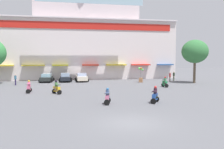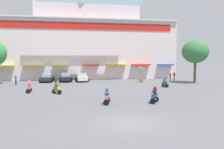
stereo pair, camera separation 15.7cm
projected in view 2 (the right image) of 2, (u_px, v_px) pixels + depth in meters
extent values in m
plane|color=#595A5E|center=(102.00, 93.00, 27.63)|extent=(128.00, 128.00, 0.00)
cube|color=silver|center=(87.00, 51.00, 49.62)|extent=(35.04, 11.66, 11.35)
cube|color=silver|center=(86.00, 3.00, 49.48)|extent=(20.35, 10.50, 8.81)
cube|color=red|center=(89.00, 26.00, 43.53)|extent=(32.24, 0.12, 1.24)
cube|color=silver|center=(89.00, 18.00, 43.39)|extent=(35.04, 0.70, 0.24)
cube|color=gold|center=(3.00, 65.00, 40.85)|extent=(3.46, 1.10, 0.20)
cube|color=gold|center=(34.00, 65.00, 41.77)|extent=(3.89, 1.10, 0.20)
cube|color=gold|center=(61.00, 65.00, 42.62)|extent=(2.90, 1.10, 0.20)
cube|color=red|center=(91.00, 65.00, 43.61)|extent=(3.04, 1.10, 0.20)
cube|color=gold|center=(117.00, 65.00, 44.50)|extent=(3.82, 1.10, 0.20)
cube|color=red|center=(141.00, 65.00, 45.38)|extent=(3.67, 1.10, 0.20)
cube|color=#244D8B|center=(166.00, 65.00, 46.29)|extent=(3.11, 1.10, 0.20)
cylinder|color=brown|center=(195.00, 72.00, 38.32)|extent=(0.40, 0.40, 3.66)
ellipsoid|color=#33703A|center=(195.00, 51.00, 38.08)|extent=(4.36, 3.90, 3.80)
cube|color=#252928|center=(47.00, 78.00, 40.48)|extent=(2.02, 4.42, 0.63)
cube|color=#92BECE|center=(47.00, 75.00, 40.44)|extent=(1.65, 2.25, 0.51)
cylinder|color=black|center=(43.00, 79.00, 41.72)|extent=(0.61, 0.20, 0.60)
cylinder|color=black|center=(53.00, 79.00, 41.94)|extent=(0.61, 0.20, 0.60)
cylinder|color=black|center=(40.00, 81.00, 39.06)|extent=(0.61, 0.20, 0.60)
cylinder|color=black|center=(51.00, 81.00, 39.29)|extent=(0.61, 0.20, 0.60)
cube|color=black|center=(66.00, 78.00, 40.92)|extent=(1.67, 4.34, 0.67)
cube|color=#9BB2CD|center=(66.00, 75.00, 40.88)|extent=(1.43, 2.17, 0.55)
cylinder|color=black|center=(61.00, 79.00, 42.11)|extent=(0.60, 0.17, 0.60)
cylinder|color=black|center=(71.00, 79.00, 42.41)|extent=(0.60, 0.17, 0.60)
cylinder|color=black|center=(61.00, 81.00, 39.48)|extent=(0.60, 0.17, 0.60)
cylinder|color=black|center=(71.00, 80.00, 39.77)|extent=(0.60, 0.17, 0.60)
cube|color=beige|center=(82.00, 78.00, 41.13)|extent=(1.88, 4.32, 0.70)
cube|color=#9CACD2|center=(82.00, 75.00, 41.09)|extent=(1.57, 2.18, 0.49)
cylinder|color=black|center=(76.00, 79.00, 42.26)|extent=(0.60, 0.18, 0.60)
cylinder|color=black|center=(86.00, 79.00, 42.63)|extent=(0.60, 0.18, 0.60)
cylinder|color=black|center=(77.00, 81.00, 39.68)|extent=(0.60, 0.18, 0.60)
cylinder|color=black|center=(88.00, 80.00, 40.05)|extent=(0.60, 0.18, 0.60)
cylinder|color=black|center=(59.00, 92.00, 26.47)|extent=(0.51, 0.41, 0.52)
cylinder|color=black|center=(54.00, 91.00, 27.31)|extent=(0.51, 0.41, 0.52)
cube|color=gold|center=(57.00, 91.00, 26.89)|extent=(0.80, 1.01, 0.10)
cube|color=gold|center=(56.00, 88.00, 27.01)|extent=(0.61, 0.71, 0.28)
cube|color=gold|center=(59.00, 90.00, 26.54)|extent=(0.34, 0.29, 0.70)
cylinder|color=black|center=(59.00, 85.00, 26.48)|extent=(0.45, 0.32, 0.04)
cube|color=#7B6555|center=(56.00, 89.00, 26.95)|extent=(0.42, 0.41, 0.36)
cylinder|color=#4A7844|center=(56.00, 85.00, 26.92)|extent=(0.44, 0.44, 0.56)
sphere|color=black|center=(56.00, 81.00, 26.89)|extent=(0.25, 0.25, 0.25)
cube|color=#4A7844|center=(57.00, 85.00, 26.73)|extent=(0.53, 0.55, 0.10)
cylinder|color=black|center=(28.00, 91.00, 27.16)|extent=(0.52, 0.15, 0.52)
cylinder|color=black|center=(30.00, 90.00, 28.39)|extent=(0.52, 0.15, 0.52)
cube|color=#E2678E|center=(29.00, 90.00, 27.77)|extent=(0.29, 1.11, 0.10)
cube|color=#E2678E|center=(29.00, 86.00, 27.97)|extent=(0.31, 0.71, 0.28)
cube|color=#E2678E|center=(28.00, 89.00, 27.27)|extent=(0.32, 0.14, 0.71)
cylinder|color=black|center=(28.00, 84.00, 27.20)|extent=(0.52, 0.04, 0.04)
cube|color=gray|center=(29.00, 87.00, 27.88)|extent=(0.32, 0.28, 0.36)
cylinder|color=pink|center=(29.00, 84.00, 27.85)|extent=(0.32, 0.32, 0.49)
sphere|color=gold|center=(29.00, 81.00, 27.82)|extent=(0.25, 0.25, 0.25)
cube|color=pink|center=(29.00, 84.00, 27.57)|extent=(0.34, 0.44, 0.10)
cylinder|color=black|center=(106.00, 102.00, 20.38)|extent=(0.54, 0.27, 0.52)
cylinder|color=black|center=(107.00, 100.00, 21.53)|extent=(0.54, 0.27, 0.52)
cube|color=pink|center=(107.00, 101.00, 20.95)|extent=(0.52, 1.05, 0.10)
cube|color=pink|center=(107.00, 96.00, 21.13)|extent=(0.45, 0.70, 0.28)
cube|color=pink|center=(106.00, 100.00, 20.48)|extent=(0.34, 0.22, 0.65)
cylinder|color=black|center=(106.00, 94.00, 20.42)|extent=(0.51, 0.16, 0.04)
cube|color=#2D3447|center=(107.00, 98.00, 21.05)|extent=(0.38, 0.35, 0.36)
cylinder|color=#445579|center=(107.00, 93.00, 21.01)|extent=(0.39, 0.39, 0.50)
sphere|color=#2A629C|center=(107.00, 89.00, 20.99)|extent=(0.25, 0.25, 0.25)
cube|color=#445579|center=(107.00, 93.00, 20.76)|extent=(0.44, 0.51, 0.10)
cylinder|color=black|center=(153.00, 101.00, 20.92)|extent=(0.51, 0.41, 0.52)
cylinder|color=black|center=(156.00, 99.00, 22.00)|extent=(0.51, 0.41, 0.52)
cube|color=#244FA5|center=(155.00, 100.00, 21.46)|extent=(0.83, 1.02, 0.10)
cube|color=#244FA5|center=(155.00, 95.00, 21.62)|extent=(0.63, 0.72, 0.28)
cube|color=#244FA5|center=(153.00, 98.00, 21.01)|extent=(0.34, 0.30, 0.71)
cylinder|color=black|center=(153.00, 92.00, 20.95)|extent=(0.45, 0.33, 0.04)
cube|color=#262919|center=(155.00, 96.00, 21.55)|extent=(0.42, 0.41, 0.36)
cylinder|color=#37212F|center=(155.00, 91.00, 21.51)|extent=(0.45, 0.45, 0.55)
sphere|color=red|center=(155.00, 87.00, 21.49)|extent=(0.25, 0.25, 0.25)
cube|color=#37212F|center=(154.00, 91.00, 21.27)|extent=(0.53, 0.56, 0.10)
cylinder|color=black|center=(163.00, 85.00, 33.71)|extent=(0.52, 0.15, 0.52)
cylinder|color=black|center=(167.00, 86.00, 32.57)|extent=(0.52, 0.15, 0.52)
cube|color=#227C45|center=(165.00, 85.00, 33.14)|extent=(0.30, 1.03, 0.10)
cube|color=#227C45|center=(166.00, 82.00, 32.90)|extent=(0.31, 0.66, 0.28)
cube|color=#227C45|center=(164.00, 83.00, 33.58)|extent=(0.32, 0.14, 0.71)
cylinder|color=black|center=(164.00, 79.00, 33.56)|extent=(0.52, 0.04, 0.04)
cube|color=#434836|center=(165.00, 83.00, 33.00)|extent=(0.32, 0.28, 0.36)
cylinder|color=#437A52|center=(165.00, 80.00, 32.97)|extent=(0.32, 0.32, 0.49)
sphere|color=red|center=(165.00, 77.00, 32.95)|extent=(0.25, 0.25, 0.25)
cube|color=#437A52|center=(165.00, 80.00, 33.22)|extent=(0.35, 0.45, 0.10)
cylinder|color=#474D38|center=(174.00, 78.00, 42.31)|extent=(0.27, 0.27, 0.91)
cylinder|color=#2B3829|center=(174.00, 74.00, 42.26)|extent=(0.44, 0.44, 0.53)
sphere|color=tan|center=(174.00, 72.00, 42.23)|extent=(0.22, 0.22, 0.22)
cylinder|color=#251D45|center=(16.00, 82.00, 35.46)|extent=(0.28, 0.28, 0.91)
cylinder|color=#32627D|center=(16.00, 77.00, 35.41)|extent=(0.44, 0.44, 0.54)
sphere|color=tan|center=(16.00, 75.00, 35.38)|extent=(0.21, 0.21, 0.21)
cylinder|color=#4B4139|center=(170.00, 79.00, 41.43)|extent=(0.28, 0.28, 0.78)
cylinder|color=maroon|center=(170.00, 75.00, 41.38)|extent=(0.45, 0.45, 0.60)
sphere|color=tan|center=(170.00, 73.00, 41.35)|extent=(0.21, 0.21, 0.21)
cube|color=#986744|center=(141.00, 80.00, 39.70)|extent=(0.91, 1.06, 0.75)
cylinder|color=#4C4C4C|center=(141.00, 74.00, 39.63)|extent=(0.04, 0.04, 1.20)
sphere|color=#4EC348|center=(143.00, 70.00, 39.60)|extent=(0.32, 0.32, 0.32)
sphere|color=#54C24D|center=(141.00, 69.00, 39.69)|extent=(0.34, 0.34, 0.34)
sphere|color=#53C754|center=(140.00, 68.00, 39.52)|extent=(0.40, 0.40, 0.40)
sphere|color=orange|center=(141.00, 68.00, 39.29)|extent=(0.31, 0.31, 0.31)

